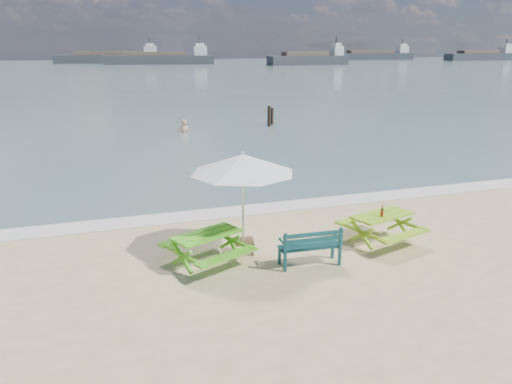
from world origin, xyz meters
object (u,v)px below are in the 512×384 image
object	(u,v)px
picnic_table_left	(207,249)
swimmer	(184,136)
park_bench	(309,254)
patio_umbrella	(243,164)
beer_bottle	(382,213)
picnic_table_right	(381,229)
side_table	(243,246)

from	to	relation	value
picnic_table_left	swimmer	distance (m)	16.84
park_bench	patio_umbrella	world-z (taller)	patio_umbrella
picnic_table_left	swimmer	world-z (taller)	picnic_table_left
picnic_table_left	beer_bottle	world-z (taller)	beer_bottle
patio_umbrella	swimmer	xyz separation A→B (m)	(1.63, 16.30, -2.23)
picnic_table_left	park_bench	xyz separation A→B (m)	(2.02, -0.69, -0.08)
picnic_table_right	beer_bottle	size ratio (longest dim) A/B	7.28
park_bench	swimmer	xyz separation A→B (m)	(0.50, 17.33, -0.45)
side_table	beer_bottle	distance (m)	3.22
park_bench	beer_bottle	bearing A→B (deg)	13.41
picnic_table_left	beer_bottle	distance (m)	4.03
picnic_table_right	swimmer	bearing A→B (deg)	95.39
side_table	swimmer	distance (m)	16.39
picnic_table_right	park_bench	distance (m)	2.16
patio_umbrella	beer_bottle	size ratio (longest dim) A/B	9.90
park_bench	beer_bottle	xyz separation A→B (m)	(1.98, 0.47, 0.54)
side_table	patio_umbrella	xyz separation A→B (m)	(0.00, 0.00, 1.87)
picnic_table_left	park_bench	world-z (taller)	park_bench
park_bench	beer_bottle	size ratio (longest dim) A/B	4.87
park_bench	beer_bottle	distance (m)	2.10
patio_umbrella	swimmer	distance (m)	16.54
park_bench	swimmer	distance (m)	17.34
picnic_table_right	side_table	xyz separation A→B (m)	(-3.21, 0.43, -0.18)
picnic_table_left	side_table	bearing A→B (deg)	20.60
park_bench	beer_bottle	world-z (taller)	beer_bottle
side_table	swimmer	bearing A→B (deg)	84.30
park_bench	patio_umbrella	bearing A→B (deg)	137.77
patio_umbrella	beer_bottle	world-z (taller)	patio_umbrella
side_table	patio_umbrella	world-z (taller)	patio_umbrella
patio_umbrella	park_bench	bearing A→B (deg)	-42.23
picnic_table_left	picnic_table_right	xyz separation A→B (m)	(4.09, -0.10, 0.01)
park_bench	side_table	distance (m)	1.53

